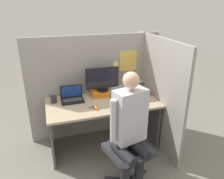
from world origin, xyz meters
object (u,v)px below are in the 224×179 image
(office_chair, at_px, (128,135))
(person, at_px, (130,127))
(monitor, at_px, (102,79))
(carrot_toy, at_px, (96,108))
(coffee_mug, at_px, (123,89))
(stapler, at_px, (147,93))
(paper_box, at_px, (103,93))
(laptop, at_px, (72,98))
(pen_cup, at_px, (54,99))

(office_chair, distance_m, person, 0.28)
(monitor, distance_m, carrot_toy, 0.53)
(person, distance_m, coffee_mug, 1.13)
(stapler, distance_m, coffee_mug, 0.37)
(monitor, bearing_deg, stapler, -16.01)
(paper_box, distance_m, laptop, 0.46)
(paper_box, distance_m, pen_cup, 0.71)
(paper_box, relative_size, carrot_toy, 2.84)
(laptop, bearing_deg, office_chair, -58.20)
(paper_box, height_order, person, person)
(monitor, xyz_separation_m, coffee_mug, (0.33, 0.01, -0.20))
(stapler, bearing_deg, paper_box, 164.23)
(monitor, height_order, stapler, monitor)
(carrot_toy, bearing_deg, paper_box, 64.76)
(laptop, relative_size, carrot_toy, 2.60)
(coffee_mug, bearing_deg, paper_box, -177.47)
(carrot_toy, xyz_separation_m, person, (0.22, -0.63, 0.05))
(person, height_order, coffee_mug, person)
(laptop, height_order, office_chair, office_chair)
(paper_box, height_order, laptop, laptop)
(paper_box, relative_size, monitor, 0.69)
(pen_cup, bearing_deg, coffee_mug, 3.42)
(office_chair, height_order, person, person)
(laptop, distance_m, carrot_toy, 0.45)
(laptop, distance_m, person, 1.11)
(stapler, relative_size, office_chair, 0.12)
(monitor, xyz_separation_m, laptop, (-0.46, -0.07, -0.21))
(stapler, height_order, carrot_toy, carrot_toy)
(monitor, distance_m, office_chair, 0.98)
(paper_box, relative_size, office_chair, 0.29)
(monitor, distance_m, person, 1.08)
(laptop, bearing_deg, stapler, -5.89)
(pen_cup, bearing_deg, stapler, -5.63)
(paper_box, distance_m, carrot_toy, 0.48)
(stapler, distance_m, carrot_toy, 0.88)
(monitor, xyz_separation_m, pen_cup, (-0.71, -0.05, -0.20))
(person, height_order, pen_cup, person)
(monitor, relative_size, laptop, 1.59)
(paper_box, bearing_deg, carrot_toy, -115.24)
(paper_box, xyz_separation_m, carrot_toy, (-0.20, -0.43, -0.01))
(pen_cup, bearing_deg, person, -54.70)
(coffee_mug, bearing_deg, laptop, -174.07)
(office_chair, bearing_deg, paper_box, 93.59)
(monitor, distance_m, stapler, 0.70)
(laptop, bearing_deg, monitor, 8.69)
(carrot_toy, relative_size, coffee_mug, 1.13)
(person, relative_size, pen_cup, 14.09)
(office_chair, bearing_deg, person, -104.42)
(laptop, height_order, person, person)
(monitor, relative_size, pen_cup, 5.01)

